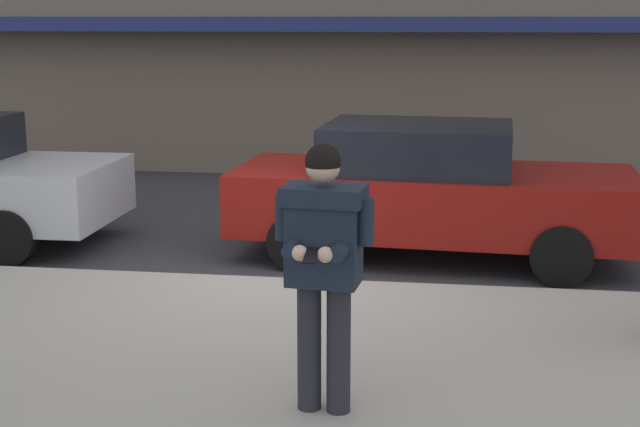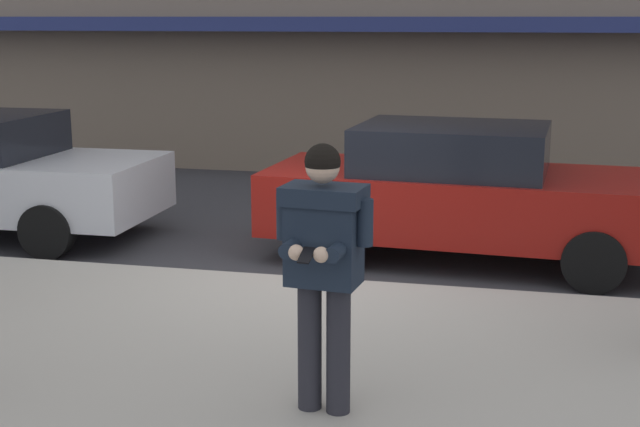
% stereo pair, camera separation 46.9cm
% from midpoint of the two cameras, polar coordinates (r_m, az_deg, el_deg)
% --- Properties ---
extents(ground_plane, '(80.00, 80.00, 0.00)m').
position_cam_midpoint_polar(ground_plane, '(9.28, -3.94, -4.58)').
color(ground_plane, '#333338').
extents(sidewalk, '(32.00, 5.30, 0.14)m').
position_cam_midpoint_polar(sidewalk, '(6.46, -0.40, -11.74)').
color(sidewalk, '#A8A399').
rests_on(sidewalk, ground).
extents(curb_paint_line, '(28.00, 0.12, 0.01)m').
position_cam_midpoint_polar(curb_paint_line, '(9.18, 2.27, -4.74)').
color(curb_paint_line, silver).
rests_on(curb_paint_line, ground).
extents(parked_sedan_mid, '(4.61, 2.14, 1.54)m').
position_cam_midpoint_polar(parked_sedan_mid, '(10.19, 5.72, 1.52)').
color(parked_sedan_mid, maroon).
rests_on(parked_sedan_mid, ground).
extents(man_texting_on_phone, '(0.65, 0.61, 1.81)m').
position_cam_midpoint_polar(man_texting_on_phone, '(5.73, -2.12, -2.37)').
color(man_texting_on_phone, '#23232B').
rests_on(man_texting_on_phone, sidewalk).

